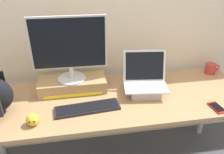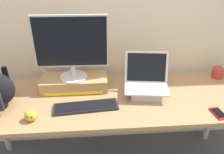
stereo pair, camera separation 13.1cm
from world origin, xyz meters
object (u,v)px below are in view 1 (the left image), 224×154
at_px(coffee_mug, 211,68).
at_px(plush_toy, 33,120).
at_px(desktop_monitor, 69,48).
at_px(external_keyboard, 87,108).
at_px(toner_box_yellow, 73,85).
at_px(open_laptop, 145,85).
at_px(cell_phone, 217,108).

relative_size(coffee_mug, plush_toy, 1.64).
bearing_deg(plush_toy, desktop_monitor, 55.25).
distance_m(external_keyboard, plush_toy, 0.37).
height_order(toner_box_yellow, open_laptop, open_laptop).
bearing_deg(cell_phone, toner_box_yellow, 150.03).
relative_size(desktop_monitor, open_laptop, 1.55).
xyz_separation_m(desktop_monitor, cell_phone, (0.99, -0.41, -0.35)).
bearing_deg(external_keyboard, toner_box_yellow, 104.08).
bearing_deg(cell_phone, open_laptop, 140.16).
bearing_deg(desktop_monitor, toner_box_yellow, 89.30).
relative_size(open_laptop, external_keyboard, 0.76).
distance_m(toner_box_yellow, external_keyboard, 0.29).
bearing_deg(coffee_mug, toner_box_yellow, -176.09).
bearing_deg(desktop_monitor, plush_toy, -122.86).
xyz_separation_m(toner_box_yellow, external_keyboard, (0.09, -0.27, -0.04)).
bearing_deg(coffee_mug, plush_toy, -162.76).
relative_size(open_laptop, cell_phone, 2.53).
xyz_separation_m(open_laptop, plush_toy, (-0.80, -0.25, -0.02)).
xyz_separation_m(desktop_monitor, plush_toy, (-0.26, -0.37, -0.32)).
bearing_deg(external_keyboard, desktop_monitor, 104.16).
relative_size(open_laptop, plush_toy, 4.31).
bearing_deg(cell_phone, plush_toy, 170.85).
xyz_separation_m(toner_box_yellow, coffee_mug, (1.21, 0.08, -0.00)).
distance_m(desktop_monitor, coffee_mug, 1.26).
height_order(toner_box_yellow, external_keyboard, toner_box_yellow).
distance_m(toner_box_yellow, desktop_monitor, 0.31).
xyz_separation_m(external_keyboard, coffee_mug, (1.12, 0.35, 0.03)).
relative_size(external_keyboard, coffee_mug, 3.45).
bearing_deg(external_keyboard, cell_phone, -13.66).
height_order(external_keyboard, plush_toy, plush_toy).
height_order(coffee_mug, plush_toy, coffee_mug).
bearing_deg(desktop_monitor, external_keyboard, -68.97).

